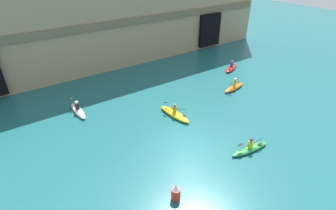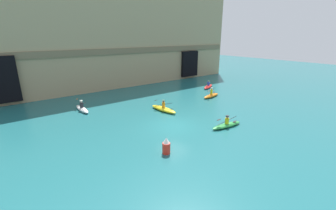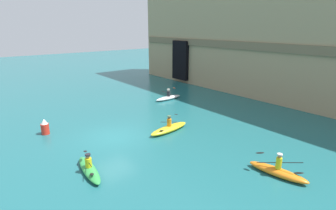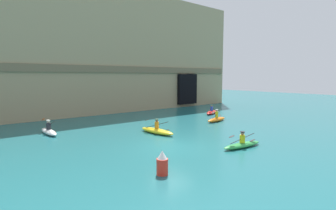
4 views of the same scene
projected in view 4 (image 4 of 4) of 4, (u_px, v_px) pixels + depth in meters
The scene contains 8 objects.
ground_plane at pixel (171, 146), 16.86m from camera, with size 120.00×120.00×0.00m, color #1E6066.
cliff_bluff at pixel (90, 52), 32.69m from camera, with size 43.16×7.44×15.17m.
kayak_yellow at pixel (157, 131), 20.61m from camera, with size 1.22×3.51×1.17m.
kayak_red at pixel (211, 112), 31.39m from camera, with size 3.15×2.07×1.07m.
kayak_orange at pixel (217, 119), 26.10m from camera, with size 3.03×1.13×1.21m.
kayak_white at pixel (49, 131), 20.44m from camera, with size 0.72×3.13×1.18m.
kayak_green at pixel (242, 144), 16.57m from camera, with size 3.19×1.01×1.04m.
marker_buoy at pixel (162, 164), 11.98m from camera, with size 0.54×0.54×1.13m.
Camera 4 is at (-10.59, -12.61, 4.50)m, focal length 28.00 mm.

